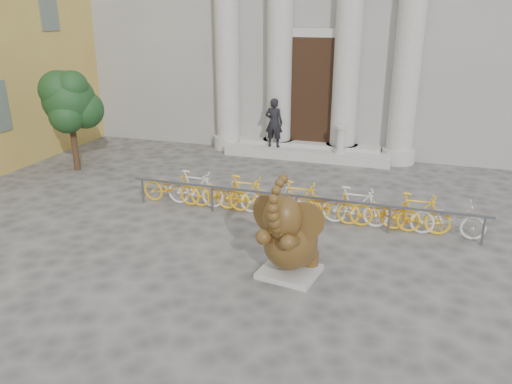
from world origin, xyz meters
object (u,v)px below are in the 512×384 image
(elephant_statue, at_px, (289,238))
(bike_rack, at_px, (298,200))
(pedestrian, at_px, (274,123))
(tree, at_px, (70,101))

(elephant_statue, bearing_deg, bike_rack, 108.70)
(elephant_statue, height_order, bike_rack, elephant_statue)
(pedestrian, bearing_deg, bike_rack, 111.82)
(tree, xyz_separation_m, pedestrian, (5.83, 3.66, -1.06))
(elephant_statue, distance_m, bike_rack, 3.01)
(elephant_statue, xyz_separation_m, pedestrian, (-2.72, 8.40, 0.43))
(tree, relative_size, pedestrian, 1.86)
(elephant_statue, distance_m, tree, 9.89)
(bike_rack, relative_size, pedestrian, 5.13)
(bike_rack, xyz_separation_m, pedestrian, (-2.22, 5.45, 0.75))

